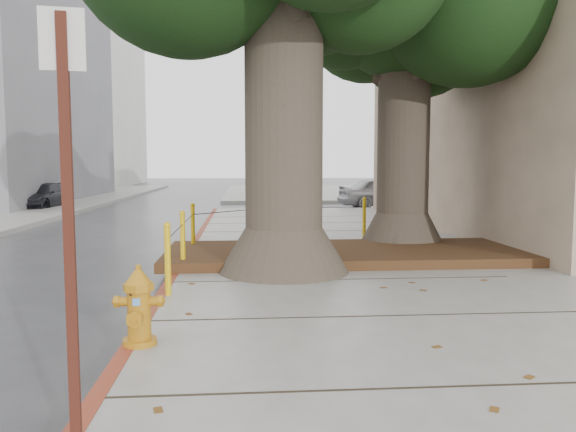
% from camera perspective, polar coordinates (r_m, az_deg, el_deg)
% --- Properties ---
extents(ground, '(140.00, 140.00, 0.00)m').
position_cam_1_polar(ground, '(6.33, 4.15, -11.51)').
color(ground, '#28282B').
rests_on(ground, ground).
extents(sidewalk_far, '(16.00, 20.00, 0.15)m').
position_cam_1_polar(sidewalk_far, '(36.69, 6.36, 2.48)').
color(sidewalk_far, slate).
rests_on(sidewalk_far, ground).
extents(curb_red, '(0.14, 26.00, 0.16)m').
position_cam_1_polar(curb_red, '(8.73, -11.59, -6.41)').
color(curb_red, maroon).
rests_on(curb_red, ground).
extents(planter_bed, '(6.40, 2.60, 0.16)m').
position_cam_1_polar(planter_bed, '(10.18, 5.86, -3.78)').
color(planter_bed, black).
rests_on(planter_bed, sidewalk_main).
extents(building_far_white, '(12.00, 18.00, 15.00)m').
position_cam_1_polar(building_far_white, '(53.76, -22.33, 10.92)').
color(building_far_white, silver).
rests_on(building_far_white, ground).
extents(building_side_white, '(10.00, 10.00, 9.00)m').
position_cam_1_polar(building_side_white, '(36.29, 23.60, 9.04)').
color(building_side_white, silver).
rests_on(building_side_white, ground).
extents(building_side_grey, '(12.00, 14.00, 12.00)m').
position_cam_1_polar(building_side_grey, '(44.56, 26.90, 10.06)').
color(building_side_grey, slate).
rests_on(building_side_grey, ground).
extents(tree_far, '(4.50, 3.80, 7.17)m').
position_cam_1_polar(tree_far, '(12.28, 13.33, 20.20)').
color(tree_far, '#4C3F33').
rests_on(tree_far, sidewalk_main).
extents(bollard_ring, '(3.79, 5.39, 0.95)m').
position_cam_1_polar(bollard_ring, '(10.43, -4.19, -1.15)').
color(bollard_ring, gold).
rests_on(bollard_ring, sidewalk_main).
extents(fire_hydrant, '(0.39, 0.35, 0.75)m').
position_cam_1_polar(fire_hydrant, '(5.43, -14.91, -8.84)').
color(fire_hydrant, '#B97612').
rests_on(fire_hydrant, sidewalk_main).
extents(signpost, '(0.25, 0.07, 2.56)m').
position_cam_1_polar(signpost, '(3.52, -21.45, 1.26)').
color(signpost, '#471911').
rests_on(signpost, sidewalk_main).
extents(car_silver, '(3.97, 1.84, 1.32)m').
position_cam_1_polar(car_silver, '(23.89, 9.82, 2.38)').
color(car_silver, '#B9B9BE').
rests_on(car_silver, ground).
extents(car_red, '(3.85, 1.70, 1.23)m').
position_cam_1_polar(car_red, '(26.18, 20.87, 2.26)').
color(car_red, maroon).
rests_on(car_red, ground).
extents(car_dark, '(1.80, 3.81, 1.07)m').
position_cam_1_polar(car_dark, '(24.79, -23.82, 1.82)').
color(car_dark, black).
rests_on(car_dark, ground).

